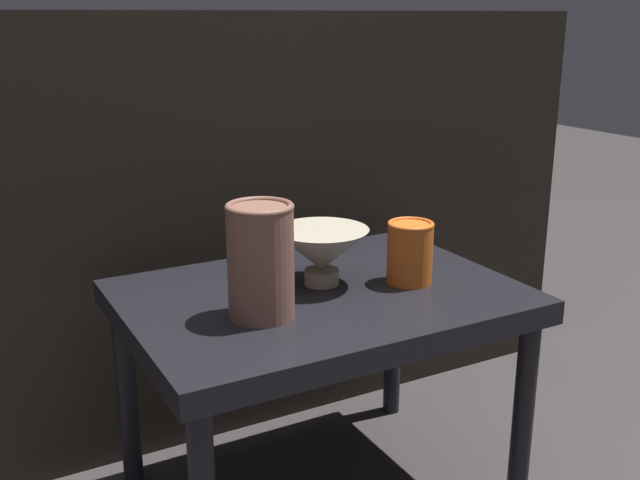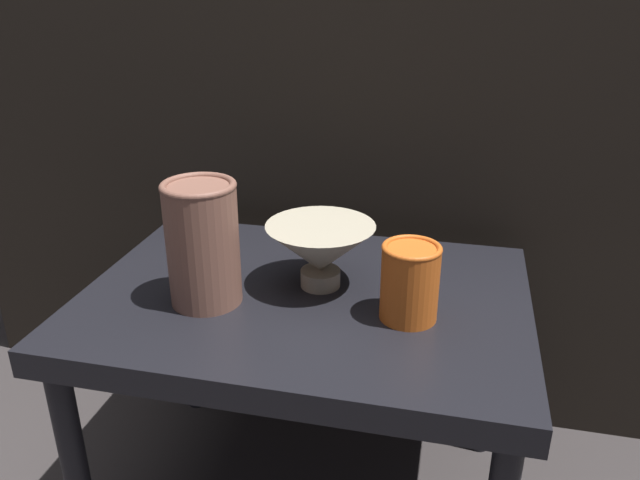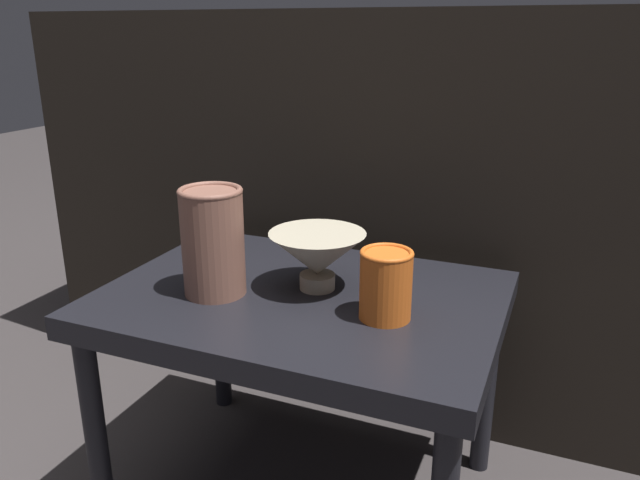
{
  "view_description": "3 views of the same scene",
  "coord_description": "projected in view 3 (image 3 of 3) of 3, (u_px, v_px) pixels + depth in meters",
  "views": [
    {
      "loc": [
        -0.57,
        -1.04,
        0.85
      ],
      "look_at": [
        0.01,
        0.02,
        0.49
      ],
      "focal_mm": 42.0,
      "sensor_mm": 36.0,
      "label": 1
    },
    {
      "loc": [
        0.21,
        -0.79,
        0.85
      ],
      "look_at": [
        0.02,
        -0.0,
        0.49
      ],
      "focal_mm": 35.0,
      "sensor_mm": 36.0,
      "label": 2
    },
    {
      "loc": [
        0.39,
        -0.87,
        0.82
      ],
      "look_at": [
        0.02,
        0.03,
        0.49
      ],
      "focal_mm": 35.0,
      "sensor_mm": 36.0,
      "label": 3
    }
  ],
  "objects": [
    {
      "name": "bowl",
      "position": [
        317.0,
        255.0,
        1.03
      ],
      "size": [
        0.16,
        0.16,
        0.1
      ],
      "color": "#B2A88E",
      "rests_on": "table"
    },
    {
      "name": "vase_textured_left",
      "position": [
        213.0,
        240.0,
        1.01
      ],
      "size": [
        0.1,
        0.1,
        0.18
      ],
      "color": "brown",
      "rests_on": "table"
    },
    {
      "name": "vase_colorful_right",
      "position": [
        386.0,
        284.0,
        0.93
      ],
      "size": [
        0.08,
        0.08,
        0.11
      ],
      "color": "orange",
      "rests_on": "table"
    },
    {
      "name": "couch_backdrop",
      "position": [
        393.0,
        200.0,
        1.5
      ],
      "size": [
        1.64,
        0.5,
        0.86
      ],
      "color": "black",
      "rests_on": "ground_plane"
    },
    {
      "name": "table",
      "position": [
        302.0,
        318.0,
        1.05
      ],
      "size": [
        0.65,
        0.47,
        0.41
      ],
      "color": "black",
      "rests_on": "ground_plane"
    }
  ]
}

